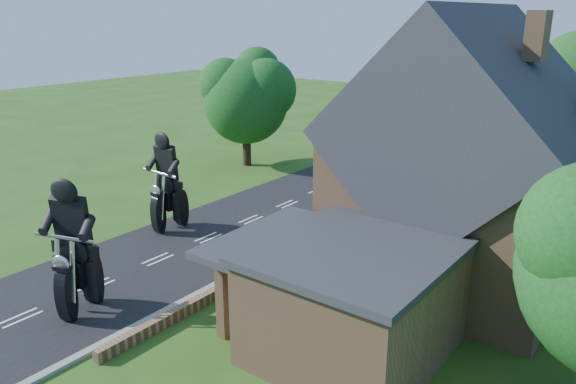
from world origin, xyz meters
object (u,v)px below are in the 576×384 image
Objects in this scene: annex at (351,298)px; garden_wall at (310,242)px; motorcycle_lead at (81,293)px; motorcycle_follow at (170,216)px; house at (463,170)px.

garden_wall is at bearing 133.84° from annex.
garden_wall is 9.93m from motorcycle_lead.
motorcycle_follow is (-6.50, -2.33, 0.52)m from garden_wall.
motorcycle_lead reaches higher than garden_wall.
motorcycle_lead is 7.95m from motorcycle_follow.
house reaches higher than motorcycle_lead.
house is 6.54× the size of motorcycle_lead.
garden_wall is 14.06× the size of motorcycle_lead.
house is at bearing -149.79° from motorcycle_lead.
motorcycle_follow is (-12.69, -3.33, -3.63)m from house.
motorcycle_follow is at bearing -82.31° from motorcycle_lead.
motorcycle_lead is (-8.55, -3.66, -1.04)m from annex.
motorcycle_follow is at bearing 163.95° from annex.
house is 1.45× the size of annex.
annex is 4.59× the size of motorcycle_follow.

